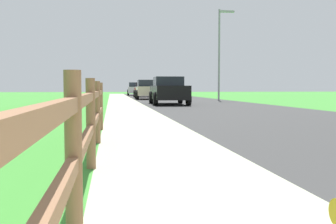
{
  "coord_description": "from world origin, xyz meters",
  "views": [
    {
      "loc": [
        -1.79,
        -0.03,
        0.96
      ],
      "look_at": [
        -0.63,
        7.99,
        0.46
      ],
      "focal_mm": 42.16,
      "sensor_mm": 36.0,
      "label": 1
    }
  ],
  "objects_px": {
    "parked_car_beige": "(148,89)",
    "parked_car_red": "(144,90)",
    "parked_suv_black": "(169,91)",
    "street_lamp": "(221,47)",
    "parked_car_silver": "(136,89)"
  },
  "relations": [
    {
      "from": "parked_car_beige",
      "to": "parked_car_red",
      "type": "height_order",
      "value": "parked_car_beige"
    },
    {
      "from": "parked_suv_black",
      "to": "parked_car_red",
      "type": "distance_m",
      "value": 18.31
    },
    {
      "from": "parked_car_beige",
      "to": "street_lamp",
      "type": "bearing_deg",
      "value": -42.28
    },
    {
      "from": "parked_car_beige",
      "to": "parked_car_silver",
      "type": "bearing_deg",
      "value": 90.07
    },
    {
      "from": "parked_car_red",
      "to": "street_lamp",
      "type": "bearing_deg",
      "value": -69.83
    },
    {
      "from": "parked_car_red",
      "to": "parked_car_silver",
      "type": "height_order",
      "value": "parked_car_silver"
    },
    {
      "from": "parked_suv_black",
      "to": "parked_car_beige",
      "type": "relative_size",
      "value": 1.04
    },
    {
      "from": "parked_suv_black",
      "to": "parked_car_silver",
      "type": "bearing_deg",
      "value": 90.5
    },
    {
      "from": "parked_suv_black",
      "to": "parked_car_silver",
      "type": "height_order",
      "value": "parked_car_silver"
    },
    {
      "from": "street_lamp",
      "to": "parked_suv_black",
      "type": "bearing_deg",
      "value": -128.56
    },
    {
      "from": "parked_suv_black",
      "to": "parked_car_red",
      "type": "xyz_separation_m",
      "value": [
        0.1,
        18.31,
        -0.05
      ]
    },
    {
      "from": "parked_suv_black",
      "to": "parked_car_beige",
      "type": "distance_m",
      "value": 10.3
    },
    {
      "from": "parked_car_red",
      "to": "parked_car_beige",
      "type": "bearing_deg",
      "value": -92.2
    },
    {
      "from": "street_lamp",
      "to": "parked_car_red",
      "type": "bearing_deg",
      "value": 110.17
    },
    {
      "from": "parked_suv_black",
      "to": "street_lamp",
      "type": "bearing_deg",
      "value": 51.44
    }
  ]
}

